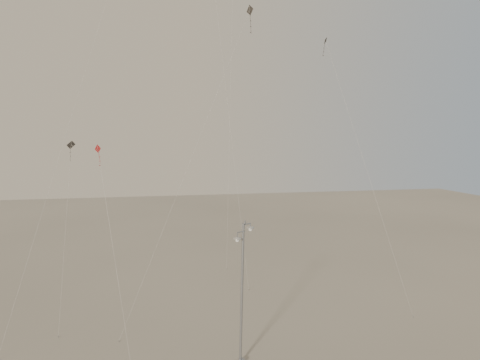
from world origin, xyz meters
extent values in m
plane|color=gray|center=(0.00, 0.00, 0.00)|extent=(160.00, 160.00, 0.00)
cylinder|color=gray|center=(0.09, -0.75, 4.81)|extent=(0.39, 0.18, 9.62)
cylinder|color=gray|center=(0.30, -0.75, 9.67)|extent=(0.14, 0.14, 0.18)
cylinder|color=gray|center=(0.51, -0.61, 9.52)|extent=(0.45, 0.34, 0.07)
cylinder|color=gray|center=(0.71, -0.47, 9.37)|extent=(0.06, 0.06, 0.30)
ellipsoid|color=#AAAAA5|center=(0.71, -0.47, 9.22)|extent=(0.52, 0.52, 0.18)
cylinder|color=gray|center=(0.02, -0.87, 9.07)|extent=(0.58, 0.30, 0.07)
cylinder|color=gray|center=(-0.25, -0.99, 8.87)|extent=(0.06, 0.06, 0.40)
ellipsoid|color=#AAAAA5|center=(-0.25, -0.99, 8.67)|extent=(0.52, 0.52, 0.18)
cylinder|color=beige|center=(-12.80, 10.31, 16.33)|extent=(6.87, 15.40, 32.57)
cube|color=#282421|center=(2.07, 6.07, 25.25)|extent=(0.41, 0.68, 0.73)
cylinder|color=#282421|center=(2.16, 6.19, 24.20)|extent=(0.15, 0.19, 1.42)
cylinder|color=beige|center=(-3.16, 4.86, 12.65)|extent=(10.48, 2.44, 25.20)
cylinder|color=gray|center=(-8.39, 3.65, 0.05)|extent=(0.06, 0.06, 0.10)
cylinder|color=beige|center=(1.24, 12.83, 19.23)|extent=(3.90, 2.92, 38.37)
cylinder|color=gray|center=(3.18, 11.38, 0.05)|extent=(0.06, 0.06, 0.10)
cube|color=maroon|center=(-9.18, 2.56, 14.39)|extent=(0.47, 0.42, 0.59)
cylinder|color=maroon|center=(-9.11, 2.69, 13.66)|extent=(0.09, 0.15, 0.93)
cylinder|color=beige|center=(-7.95, 0.09, 7.22)|extent=(2.46, 4.94, 14.35)
cube|color=#282421|center=(9.59, 8.56, 23.92)|extent=(0.39, 0.60, 0.66)
cylinder|color=#282421|center=(9.44, 8.59, 23.07)|extent=(0.18, 0.06, 1.09)
cylinder|color=beige|center=(12.64, 5.79, 11.98)|extent=(6.12, 5.55, 23.87)
cylinder|color=gray|center=(15.69, 3.02, 0.05)|extent=(0.06, 0.06, 0.10)
cylinder|color=beige|center=(2.49, 18.81, 16.42)|extent=(1.14, 1.83, 32.75)
cylinder|color=gray|center=(1.92, 17.91, 0.05)|extent=(0.06, 0.06, 0.10)
cube|color=#282421|center=(-11.70, 6.08, 14.63)|extent=(0.58, 0.33, 0.63)
cylinder|color=#282421|center=(-11.80, 6.18, 13.86)|extent=(0.13, 0.13, 0.98)
cylinder|color=beige|center=(-12.36, 5.63, 7.34)|extent=(1.34, 0.90, 14.58)
cylinder|color=gray|center=(-13.02, 5.19, 0.05)|extent=(0.06, 0.06, 0.10)
camera|label=1|loc=(-4.48, -24.09, 14.87)|focal=28.00mm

